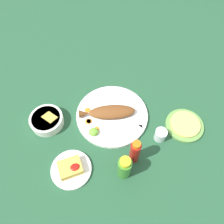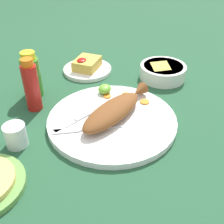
% 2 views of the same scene
% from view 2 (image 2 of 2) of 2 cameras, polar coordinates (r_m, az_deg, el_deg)
% --- Properties ---
extents(ground_plane, '(4.00, 4.00, 0.00)m').
position_cam_2_polar(ground_plane, '(0.80, 0.00, -2.24)').
color(ground_plane, '#235133').
extents(main_plate, '(0.36, 0.36, 0.02)m').
position_cam_2_polar(main_plate, '(0.79, 0.00, -1.72)').
color(main_plate, white).
rests_on(main_plate, ground_plane).
extents(fried_fish, '(0.28, 0.14, 0.04)m').
position_cam_2_polar(fried_fish, '(0.78, 0.52, 0.46)').
color(fried_fish, brown).
rests_on(fried_fish, main_plate).
extents(fork_near, '(0.10, 0.17, 0.00)m').
position_cam_2_polar(fork_near, '(0.74, -5.91, -3.54)').
color(fork_near, silver).
rests_on(fork_near, main_plate).
extents(fork_far, '(0.17, 0.09, 0.00)m').
position_cam_2_polar(fork_far, '(0.78, -6.91, -1.42)').
color(fork_far, silver).
rests_on(fork_far, main_plate).
extents(carrot_slice_near, '(0.03, 0.03, 0.00)m').
position_cam_2_polar(carrot_slice_near, '(0.85, 6.65, 2.07)').
color(carrot_slice_near, orange).
rests_on(carrot_slice_near, main_plate).
extents(carrot_slice_mid, '(0.03, 0.03, 0.00)m').
position_cam_2_polar(carrot_slice_mid, '(0.88, 3.09, 3.43)').
color(carrot_slice_mid, orange).
rests_on(carrot_slice_mid, main_plate).
extents(carrot_slice_far, '(0.03, 0.03, 0.00)m').
position_cam_2_polar(carrot_slice_far, '(0.88, 2.79, 3.28)').
color(carrot_slice_far, orange).
rests_on(carrot_slice_far, main_plate).
extents(carrot_slice_extra, '(0.02, 0.02, 0.00)m').
position_cam_2_polar(carrot_slice_extra, '(0.88, -0.98, 3.24)').
color(carrot_slice_extra, orange).
rests_on(carrot_slice_extra, main_plate).
extents(lime_wedge_main, '(0.05, 0.04, 0.03)m').
position_cam_2_polar(lime_wedge_main, '(0.89, -1.48, 4.69)').
color(lime_wedge_main, '#6BB233').
rests_on(lime_wedge_main, main_plate).
extents(hot_sauce_bottle_red, '(0.05, 0.05, 0.16)m').
position_cam_2_polar(hot_sauce_bottle_red, '(0.85, -16.06, 5.06)').
color(hot_sauce_bottle_red, '#B21914').
rests_on(hot_sauce_bottle_red, ground_plane).
extents(hot_sauce_bottle_green, '(0.06, 0.06, 0.15)m').
position_cam_2_polar(hot_sauce_bottle_green, '(0.92, -16.06, 7.11)').
color(hot_sauce_bottle_green, '#3D8428').
rests_on(hot_sauce_bottle_green, ground_plane).
extents(salt_cup, '(0.06, 0.06, 0.06)m').
position_cam_2_polar(salt_cup, '(0.75, -18.93, -4.76)').
color(salt_cup, silver).
rests_on(salt_cup, ground_plane).
extents(side_plate_fries, '(0.18, 0.18, 0.01)m').
position_cam_2_polar(side_plate_fries, '(1.07, -5.01, 8.56)').
color(side_plate_fries, white).
rests_on(side_plate_fries, ground_plane).
extents(fries_pile, '(0.10, 0.08, 0.04)m').
position_cam_2_polar(fries_pile, '(1.06, -5.12, 9.80)').
color(fries_pile, gold).
rests_on(fries_pile, side_plate_fries).
extents(guacamole_bowl, '(0.16, 0.16, 0.06)m').
position_cam_2_polar(guacamole_bowl, '(1.02, 10.28, 8.22)').
color(guacamole_bowl, white).
rests_on(guacamole_bowl, ground_plane).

